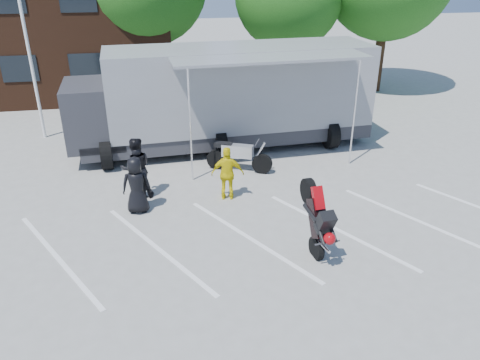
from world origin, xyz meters
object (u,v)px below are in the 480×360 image
object	(u,v)px
spectator_hivis	(228,174)
flagpole	(28,6)
parked_motorcycle	(239,171)
spectator_leather_b	(138,173)
spectator_leather_c	(136,168)
spectator_leather_a	(136,185)
transporter_truck	(228,146)
stunt_bike_rider	(306,243)

from	to	relation	value
spectator_hivis	flagpole	bearing A→B (deg)	-36.72
parked_motorcycle	flagpole	bearing A→B (deg)	80.15
spectator_leather_b	flagpole	bearing A→B (deg)	-41.95
flagpole	spectator_leather_c	world-z (taller)	flagpole
spectator_leather_a	spectator_hivis	size ratio (longest dim) A/B	1.01
parked_motorcycle	transporter_truck	bearing A→B (deg)	24.38
spectator_hivis	spectator_leather_b	bearing A→B (deg)	-1.76
flagpole	parked_motorcycle	world-z (taller)	flagpole
stunt_bike_rider	spectator_leather_b	bearing A→B (deg)	134.89
transporter_truck	spectator_hivis	distance (m)	4.49
spectator_leather_a	spectator_hivis	xyz separation A→B (m)	(2.65, 0.32, -0.01)
spectator_leather_a	spectator_leather_c	size ratio (longest dim) A/B	0.88
spectator_leather_a	spectator_leather_b	bearing A→B (deg)	-90.38
spectator_leather_a	spectator_leather_c	xyz separation A→B (m)	(-0.01, 0.92, 0.11)
spectator_hivis	parked_motorcycle	bearing A→B (deg)	-99.76
flagpole	spectator_leather_a	xyz separation A→B (m)	(3.58, -6.99, -4.21)
flagpole	spectator_leather_b	bearing A→B (deg)	-59.35
flagpole	transporter_truck	bearing A→B (deg)	-18.36
stunt_bike_rider	spectator_leather_c	size ratio (longest dim) A/B	1.05
spectator_leather_a	stunt_bike_rider	bearing A→B (deg)	151.75
stunt_bike_rider	spectator_hivis	xyz separation A→B (m)	(-1.57, 2.81, 0.83)
parked_motorcycle	spectator_leather_b	world-z (taller)	spectator_leather_b
spectator_leather_b	spectator_leather_c	distance (m)	0.15
transporter_truck	spectator_hivis	xyz separation A→B (m)	(-0.71, -4.36, 0.83)
stunt_bike_rider	spectator_leather_a	size ratio (longest dim) A/B	1.20
flagpole	parked_motorcycle	size ratio (longest dim) A/B	3.44
flagpole	spectator_hivis	distance (m)	10.05
flagpole	stunt_bike_rider	bearing A→B (deg)	-50.54
flagpole	transporter_truck	xyz separation A→B (m)	(6.94, -2.30, -5.05)
spectator_leather_a	spectator_leather_b	distance (m)	0.88
spectator_leather_b	spectator_leather_c	size ratio (longest dim) A/B	0.86
spectator_leather_a	spectator_leather_c	distance (m)	0.93
transporter_truck	spectator_leather_c	size ratio (longest dim) A/B	6.20
spectator_leather_c	spectator_hivis	size ratio (longest dim) A/B	1.15
transporter_truck	stunt_bike_rider	bearing A→B (deg)	-86.48
flagpole	spectator_hivis	size ratio (longest dim) A/B	4.84
spectator_leather_c	spectator_hivis	xyz separation A→B (m)	(2.66, -0.60, -0.13)
spectator_leather_b	spectator_leather_c	world-z (taller)	spectator_leather_c
stunt_bike_rider	parked_motorcycle	bearing A→B (deg)	94.06
spectator_leather_c	spectator_leather_a	bearing A→B (deg)	83.86
flagpole	spectator_leather_b	distance (m)	8.27
spectator_leather_a	flagpole	bearing A→B (deg)	-60.58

